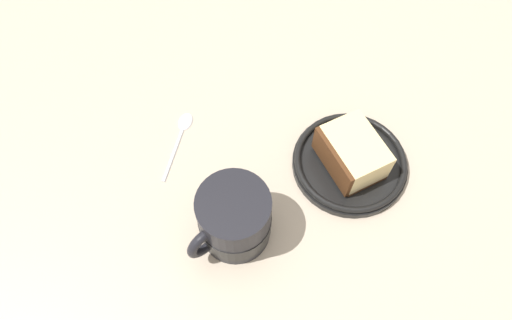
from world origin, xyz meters
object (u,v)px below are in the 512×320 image
Objects in this scene: cake_slice at (352,153)px; tea_mug at (234,220)px; teaspoon at (182,130)px; small_plate at (350,162)px.

tea_mug reaches higher than cake_slice.
cake_slice is at bearing -160.38° from tea_mug.
cake_slice reaches higher than teaspoon.
tea_mug is (16.94, 6.01, 3.36)cm from small_plate.
cake_slice is 23.79cm from teaspoon.
small_plate is 23.78cm from teaspoon.
cake_slice reaches higher than small_plate.
cake_slice is 0.92× the size of tea_mug.
teaspoon is (21.20, -10.30, -3.26)cm from cake_slice.
small_plate reaches higher than teaspoon.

